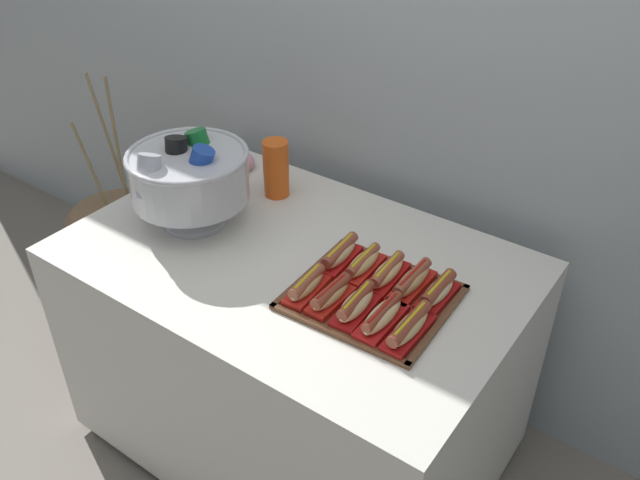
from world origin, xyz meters
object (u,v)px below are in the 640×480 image
Objects in this scene: buffet_table at (296,350)px; hot_dog_8 at (412,282)px; hot_dog_4 at (409,328)px; hot_dog_7 at (387,273)px; donut at (236,163)px; hot_dog_1 at (331,295)px; hot_dog_2 at (356,305)px; hot_dog_0 at (307,286)px; hot_dog_9 at (438,292)px; hot_dog_5 at (340,254)px; hot_dog_3 at (382,317)px; serving_tray at (371,298)px; hot_dog_6 at (363,264)px; cup_stack at (276,168)px; punch_bowl at (189,175)px; floor_vase at (127,263)px.

hot_dog_8 reaches higher than buffet_table.
hot_dog_4 is at bearing -14.11° from buffet_table.
donut is at bearing 161.59° from hot_dog_7.
hot_dog_1 is at bearing -31.16° from donut.
hot_dog_2 reaches higher than hot_dog_8.
hot_dog_9 is (0.29, 0.18, 0.00)m from hot_dog_0.
buffet_table is 8.43× the size of hot_dog_1.
hot_dog_0 is 0.30m from hot_dog_4.
hot_dog_5 is 0.30m from hot_dog_9.
hot_dog_3 is 1.13× the size of hot_dog_9.
hot_dog_3 is at bearing -45.16° from serving_tray.
hot_dog_3 is at bearing -87.43° from hot_dog_8.
hot_dog_4 is 1.39× the size of donut.
hot_dog_7 is 0.81m from donut.
donut is (-0.49, 0.30, 0.40)m from buffet_table.
serving_tray is at bearing -87.43° from hot_dog_7.
hot_dog_6 is 0.15m from hot_dog_8.
hot_dog_1 is at bearing -29.26° from buffet_table.
hot_dog_0 is 0.76m from donut.
serving_tray is 0.62m from cup_stack.
hot_dog_4 is (0.15, -0.08, 0.03)m from serving_tray.
hot_dog_8 is (0.15, 0.01, 0.00)m from hot_dog_6.
buffet_table is 0.55m from hot_dog_8.
buffet_table is at bearing 138.56° from hot_dog_0.
serving_tray is 0.84m from donut.
hot_dog_4 is at bearing 2.57° from hot_dog_3.
hot_dog_9 reaches higher than donut.
hot_dog_4 is at bearing -33.68° from hot_dog_6.
hot_dog_3 is at bearing -30.02° from cup_stack.
buffet_table is at bearing 157.99° from hot_dog_2.
hot_dog_4 and hot_dog_9 have the same top height.
hot_dog_5 is 0.46× the size of punch_bowl.
hot_dog_8 is at bearing 92.57° from hot_dog_3.
hot_dog_9 is 0.81m from punch_bowl.
hot_dog_7 is at bearing 92.57° from hot_dog_2.
hot_dog_0 is 0.17m from hot_dog_5.
cup_stack is (-0.39, 0.20, 0.06)m from hot_dog_5.
hot_dog_6 reaches higher than donut.
hot_dog_3 is 0.28m from hot_dog_5.
cup_stack is at bearing 159.86° from hot_dog_7.
hot_dog_5 is at bearing -177.43° from hot_dog_9.
punch_bowl is at bearing -171.93° from hot_dog_6.
hot_dog_4 is at bearing -9.72° from floor_vase.
hot_dog_5 is (-0.01, 0.16, 0.00)m from hot_dog_0.
hot_dog_2 is at bearing 2.57° from hot_dog_0.
hot_dog_4 is 1.05× the size of hot_dog_5.
hot_dog_5 is 0.15m from hot_dog_7.
hot_dog_4 is at bearing -87.43° from hot_dog_9.
hot_dog_9 is (0.22, 0.01, 0.00)m from hot_dog_6.
hot_dog_7 is at bearing 2.57° from hot_dog_5.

